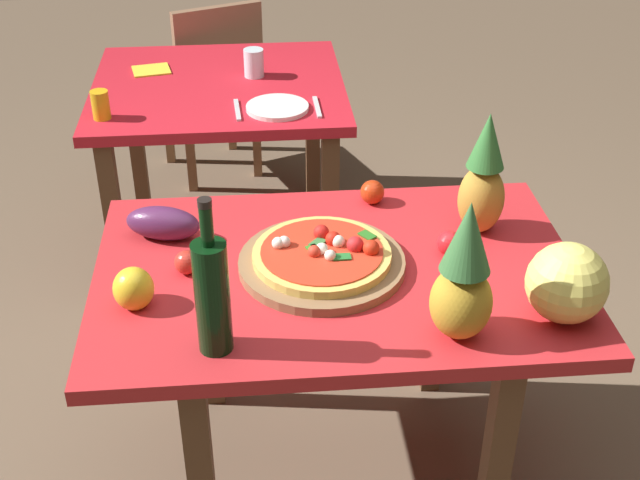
% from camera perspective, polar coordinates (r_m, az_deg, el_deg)
% --- Properties ---
extents(ground_plane, '(10.00, 10.00, 0.00)m').
position_cam_1_polar(ground_plane, '(2.61, 0.96, -15.30)').
color(ground_plane, brown).
extents(display_table, '(1.22, 0.81, 0.73)m').
position_cam_1_polar(display_table, '(2.19, 1.11, -3.96)').
color(display_table, brown).
rests_on(display_table, ground_plane).
extents(background_table, '(0.94, 0.87, 0.73)m').
position_cam_1_polar(background_table, '(3.30, -6.73, 8.71)').
color(background_table, brown).
rests_on(background_table, ground_plane).
extents(dining_chair, '(0.52, 0.52, 0.85)m').
position_cam_1_polar(dining_chair, '(3.97, -7.19, 10.60)').
color(dining_chair, olive).
rests_on(dining_chair, ground_plane).
extents(pizza_board, '(0.42, 0.42, 0.02)m').
position_cam_1_polar(pizza_board, '(2.13, 0.12, -1.57)').
color(pizza_board, olive).
rests_on(pizza_board, display_table).
extents(pizza, '(0.35, 0.35, 0.06)m').
position_cam_1_polar(pizza, '(2.12, 0.22, -0.89)').
color(pizza, '#E3B956').
rests_on(pizza, pizza_board).
extents(wine_bottle, '(0.08, 0.08, 0.37)m').
position_cam_1_polar(wine_bottle, '(1.81, -7.25, -3.63)').
color(wine_bottle, black).
rests_on(wine_bottle, display_table).
extents(pineapple_left, '(0.14, 0.14, 0.34)m').
position_cam_1_polar(pineapple_left, '(1.86, 9.60, -2.55)').
color(pineapple_left, gold).
rests_on(pineapple_left, display_table).
extents(pineapple_right, '(0.12, 0.12, 0.34)m').
position_cam_1_polar(pineapple_right, '(2.26, 10.90, 3.98)').
color(pineapple_right, '#B28530').
rests_on(pineapple_right, display_table).
extents(melon, '(0.19, 0.19, 0.19)m').
position_cam_1_polar(melon, '(2.00, 16.24, -2.79)').
color(melon, '#EEE269').
rests_on(melon, display_table).
extents(bell_pepper, '(0.10, 0.10, 0.11)m').
position_cam_1_polar(bell_pepper, '(2.03, -12.41, -3.20)').
color(bell_pepper, yellow).
rests_on(bell_pepper, display_table).
extents(eggplant, '(0.22, 0.14, 0.09)m').
position_cam_1_polar(eggplant, '(2.27, -10.50, 1.12)').
color(eggplant, '#52234D').
rests_on(eggplant, display_table).
extents(tomato_by_bottle, '(0.06, 0.06, 0.06)m').
position_cam_1_polar(tomato_by_bottle, '(2.20, 8.67, -0.20)').
color(tomato_by_bottle, red).
rests_on(tomato_by_bottle, display_table).
extents(tomato_near_board, '(0.07, 0.07, 0.07)m').
position_cam_1_polar(tomato_near_board, '(2.41, 3.53, 3.23)').
color(tomato_near_board, red).
rests_on(tomato_near_board, display_table).
extents(tomato_at_corner, '(0.06, 0.06, 0.06)m').
position_cam_1_polar(tomato_at_corner, '(2.13, -8.95, -1.49)').
color(tomato_at_corner, red).
rests_on(tomato_at_corner, display_table).
extents(drinking_glass_juice, '(0.06, 0.06, 0.10)m').
position_cam_1_polar(drinking_glass_juice, '(3.02, -14.51, 8.77)').
color(drinking_glass_juice, gold).
rests_on(drinking_glass_juice, background_table).
extents(drinking_glass_water, '(0.08, 0.08, 0.11)m').
position_cam_1_polar(drinking_glass_water, '(3.30, -4.46, 11.77)').
color(drinking_glass_water, silver).
rests_on(drinking_glass_water, background_table).
extents(dinner_plate, '(0.22, 0.22, 0.02)m').
position_cam_1_polar(dinner_plate, '(3.01, -2.88, 8.88)').
color(dinner_plate, white).
rests_on(dinner_plate, background_table).
extents(fork_utensil, '(0.03, 0.18, 0.01)m').
position_cam_1_polar(fork_utensil, '(3.01, -5.57, 8.68)').
color(fork_utensil, silver).
rests_on(fork_utensil, background_table).
extents(knife_utensil, '(0.02, 0.18, 0.01)m').
position_cam_1_polar(knife_utensil, '(3.02, -0.19, 8.91)').
color(knife_utensil, silver).
rests_on(knife_utensil, background_table).
extents(napkin_folded, '(0.16, 0.15, 0.01)m').
position_cam_1_polar(napkin_folded, '(3.42, -11.26, 11.12)').
color(napkin_folded, yellow).
rests_on(napkin_folded, background_table).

